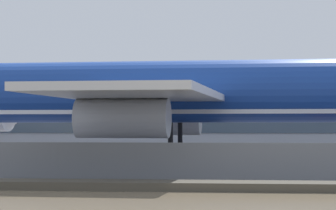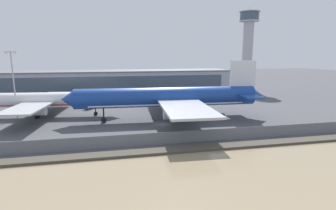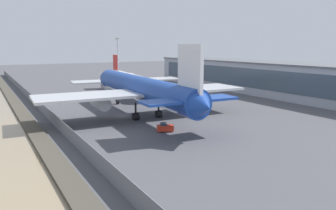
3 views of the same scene
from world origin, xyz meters
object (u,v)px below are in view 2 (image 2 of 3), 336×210
cargo_jet_blue (170,98)px  ops_van (91,105)px  passenger_jet_white_red (46,100)px  control_tower (248,43)px  baggage_tug (222,116)px  apron_light_mast_apron_west (14,81)px

cargo_jet_blue → ops_van: size_ratio=10.56×
passenger_jet_white_red → control_tower: control_tower is taller
passenger_jet_white_red → baggage_tug: bearing=-15.6°
baggage_tug → ops_van: (-38.78, 24.22, 0.47)m
cargo_jet_blue → control_tower: control_tower is taller
passenger_jet_white_red → ops_van: 16.23m
baggage_tug → cargo_jet_blue: bearing=170.8°
baggage_tug → passenger_jet_white_red: bearing=164.4°
baggage_tug → apron_light_mast_apron_west: (-59.18, 13.79, 10.26)m
baggage_tug → apron_light_mast_apron_west: bearing=166.9°
cargo_jet_blue → baggage_tug: (15.11, -2.44, -5.71)m
cargo_jet_blue → passenger_jet_white_red: cargo_jet_blue is taller
cargo_jet_blue → control_tower: size_ratio=1.34×
control_tower → apron_light_mast_apron_west: control_tower is taller
baggage_tug → control_tower: control_tower is taller
apron_light_mast_apron_west → ops_van: bearing=27.1°
control_tower → passenger_jet_white_red: bearing=-152.2°
control_tower → apron_light_mast_apron_west: size_ratio=2.21×
passenger_jet_white_red → control_tower: (91.73, 48.43, 19.53)m
passenger_jet_white_red → baggage_tug: (50.96, -14.20, -4.28)m
ops_van → control_tower: bearing=25.8°
baggage_tug → apron_light_mast_apron_west: 61.62m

